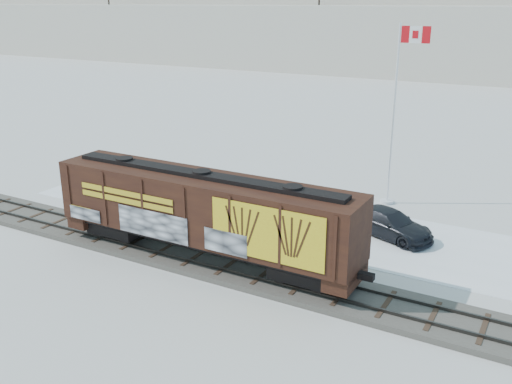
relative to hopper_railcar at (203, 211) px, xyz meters
The scene contains 8 objects.
ground 4.55m from the hopper_railcar, ahead, with size 500.00×500.00×0.00m, color white.
rail_track 4.45m from the hopper_railcar, ahead, with size 50.00×3.40×0.43m.
parking_strip 8.77m from the hopper_railcar, 64.89° to the left, with size 40.00×8.00×0.03m, color white.
hopper_railcar is the anchor object (origin of this frame).
flagpole 14.74m from the hopper_railcar, 68.01° to the left, with size 2.30×0.90×11.56m.
car_silver 6.96m from the hopper_railcar, 112.73° to the left, with size 1.84×4.57×1.56m, color #9EA0A4.
car_white 7.21m from the hopper_railcar, 99.50° to the left, with size 1.69×4.84×1.60m, color silver.
car_dark 11.00m from the hopper_railcar, 48.42° to the left, with size 2.15×5.29×1.54m, color black.
Camera 1 is at (11.82, -21.83, 12.74)m, focal length 40.00 mm.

